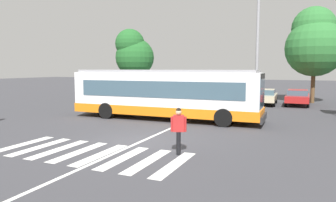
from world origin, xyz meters
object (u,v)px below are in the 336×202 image
Objects in this scene: city_transit_bus at (165,94)px; background_tree_right at (314,42)px; parked_car_white at (206,93)px; parked_car_red at (298,97)px; parked_car_teal at (234,95)px; pedestrian_crossing_street at (179,128)px; background_tree_left at (133,53)px; parked_car_champagne at (265,96)px; parked_car_silver at (156,92)px; twin_arm_street_lamp at (258,32)px; parked_car_blue at (179,93)px.

background_tree_right is at bearing 58.18° from city_transit_bus.
parked_car_red is at bearing -1.69° from parked_car_white.
background_tree_right is (1.16, 2.67, 4.73)m from parked_car_red.
pedestrian_crossing_street is at bearing -84.72° from parked_car_teal.
parked_car_teal is 1.00× the size of parked_car_red.
pedestrian_crossing_street reaches higher than parked_car_teal.
background_tree_left is (-10.54, 0.29, 3.92)m from parked_car_teal.
parked_car_champagne is at bearing -7.18° from parked_car_white.
parked_car_teal is (8.05, -0.55, 0.00)m from parked_car_silver.
city_transit_bus is at bearing 117.77° from pedestrian_crossing_street.
parked_car_champagne is at bearing 90.94° from twin_arm_street_lamp.
city_transit_bus is 7.57m from twin_arm_street_lamp.
pedestrian_crossing_street reaches higher than parked_car_champagne.
parked_car_white is at bearing -165.32° from background_tree_right.
parked_car_silver is at bearing 177.36° from parked_car_champagne.
city_transit_bus reaches higher than parked_car_silver.
parked_car_blue is at bearing 0.00° from background_tree_left.
twin_arm_street_lamp is at bearing -66.36° from parked_car_teal.
background_tree_left reaches higher than parked_car_teal.
parked_car_teal is at bearing -14.90° from parked_car_white.
background_tree_right reaches higher than parked_car_blue.
parked_car_white is 2.92m from parked_car_teal.
parked_car_silver is at bearing 147.37° from twin_arm_street_lamp.
parked_car_red is at bearing -113.43° from background_tree_right.
twin_arm_street_lamp is at bearing -32.63° from parked_car_silver.
background_tree_left reaches higher than parked_car_white.
city_transit_bus is 6.91× the size of pedestrian_crossing_street.
parked_car_blue and parked_car_teal have the same top height.
parked_car_champagne is 13.81m from background_tree_left.
parked_car_champagne is (4.79, 10.66, -0.82)m from city_transit_bus.
parked_car_silver is at bearing 176.08° from parked_car_teal.
parked_car_red is at bearing -0.17° from parked_car_silver.
city_transit_bus is 8.02m from pedestrian_crossing_street.
twin_arm_street_lamp reaches higher than parked_car_champagne.
parked_car_teal is (5.42, -0.29, 0.00)m from parked_car_blue.
twin_arm_street_lamp is (1.17, 11.28, 4.58)m from pedestrian_crossing_street.
parked_car_silver is 2.64m from parked_car_blue.
parked_car_champagne is 0.52× the size of background_tree_right.
parked_car_red is at bearing 70.09° from twin_arm_street_lamp.
parked_car_red is at bearing 0.82° from background_tree_left.
parked_car_silver and parked_car_champagne have the same top height.
parked_car_teal and parked_car_red have the same top height.
parked_car_silver and parked_car_white have the same top height.
city_transit_bus reaches higher than parked_car_teal.
parked_car_white and parked_car_champagne have the same top height.
background_tree_left is at bearing 179.00° from parked_car_champagne.
parked_car_champagne is 0.63× the size of background_tree_left.
parked_car_red is (13.36, -0.04, 0.00)m from parked_car_silver.
parked_car_silver is at bearing 6.11° from background_tree_left.
background_tree_right is (11.88, 2.90, 4.73)m from parked_car_blue.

